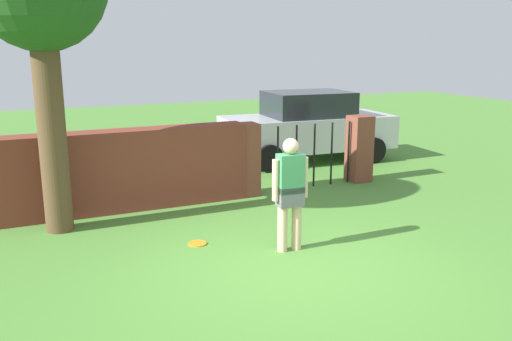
% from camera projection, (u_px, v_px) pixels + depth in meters
% --- Properties ---
extents(ground_plane, '(40.00, 40.00, 0.00)m').
position_uv_depth(ground_plane, '(292.00, 268.00, 7.13)').
color(ground_plane, '#4C8433').
extents(brick_wall, '(4.54, 0.50, 1.43)m').
position_uv_depth(brick_wall, '(122.00, 171.00, 9.46)').
color(brick_wall, brown).
rests_on(brick_wall, ground).
extents(person, '(0.54, 0.24, 1.62)m').
position_uv_depth(person, '(290.00, 189.00, 7.56)').
color(person, beige).
rests_on(person, ground).
extents(fence_gate, '(3.06, 0.44, 1.40)m').
position_uv_depth(fence_gate, '(305.00, 154.00, 10.95)').
color(fence_gate, brown).
rests_on(fence_gate, ground).
extents(car, '(4.31, 2.16, 1.72)m').
position_uv_depth(car, '(308.00, 126.00, 13.47)').
color(car, '#B7B7BC').
rests_on(car, ground).
extents(frisbee_orange, '(0.27, 0.27, 0.02)m').
position_uv_depth(frisbee_orange, '(197.00, 244.00, 7.98)').
color(frisbee_orange, orange).
rests_on(frisbee_orange, ground).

